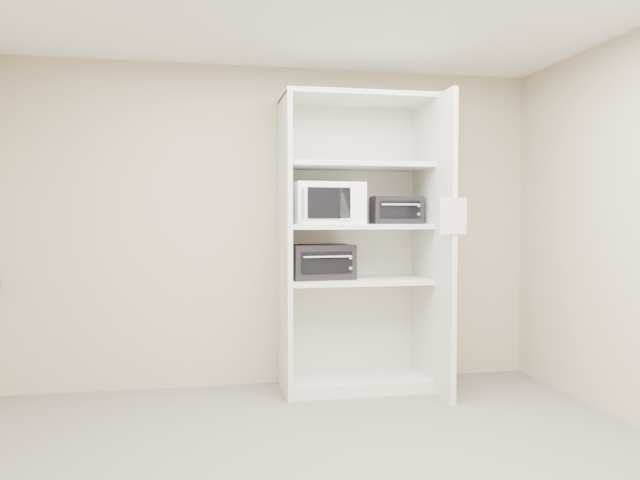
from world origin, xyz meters
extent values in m
cube|color=slate|center=(0.00, 0.00, 0.00)|extent=(4.50, 4.00, 0.01)
cube|color=#C3B899|center=(0.00, 2.00, 1.35)|extent=(4.50, 0.02, 2.70)
cube|color=#C3B899|center=(0.00, -2.00, 1.35)|extent=(4.50, 0.02, 2.70)
cube|color=silver|center=(0.02, 1.68, 1.20)|extent=(0.04, 0.60, 2.40)
cube|color=silver|center=(1.22, 1.53, 1.20)|extent=(0.04, 0.90, 2.40)
cube|color=silver|center=(0.62, 1.99, 1.20)|extent=(1.24, 0.02, 2.40)
cube|color=silver|center=(0.62, 1.70, 0.05)|extent=(1.16, 0.56, 0.10)
cube|color=silver|center=(0.62, 1.70, 0.90)|extent=(1.16, 0.56, 0.04)
cube|color=silver|center=(0.62, 1.70, 1.35)|extent=(1.16, 0.56, 0.04)
cube|color=silver|center=(0.62, 1.70, 1.85)|extent=(1.16, 0.56, 0.04)
cube|color=silver|center=(0.62, 1.70, 2.40)|extent=(1.24, 0.60, 0.04)
cube|color=white|center=(0.35, 1.65, 1.54)|extent=(0.59, 0.47, 0.33)
cube|color=black|center=(0.97, 1.75, 1.49)|extent=(0.43, 0.34, 0.23)
cube|color=black|center=(0.32, 1.73, 1.06)|extent=(0.54, 0.42, 0.28)
cube|color=white|center=(1.20, 1.07, 1.43)|extent=(0.21, 0.02, 0.27)
camera|label=1|loc=(-0.64, -3.30, 1.42)|focal=35.00mm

